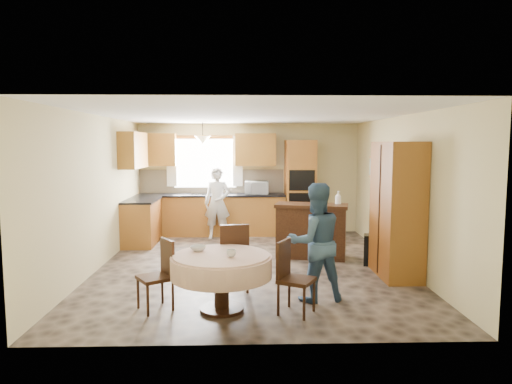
{
  "coord_description": "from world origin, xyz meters",
  "views": [
    {
      "loc": [
        -0.14,
        -7.45,
        2.03
      ],
      "look_at": [
        0.09,
        0.3,
        1.22
      ],
      "focal_mm": 32.0,
      "sensor_mm": 36.0,
      "label": 1
    }
  ],
  "objects_px": {
    "person_dining": "(315,242)",
    "oven_tower": "(300,188)",
    "sideboard": "(311,232)",
    "dining_table": "(221,267)",
    "cupboard": "(397,210)",
    "chair_right": "(291,273)",
    "chair_left": "(160,271)",
    "chair_back": "(234,254)",
    "person_sink": "(217,203)"
  },
  "relations": [
    {
      "from": "sideboard",
      "to": "chair_left",
      "type": "height_order",
      "value": "sideboard"
    },
    {
      "from": "person_sink",
      "to": "person_dining",
      "type": "height_order",
      "value": "person_dining"
    },
    {
      "from": "sideboard",
      "to": "person_sink",
      "type": "distance_m",
      "value": 2.5
    },
    {
      "from": "chair_left",
      "to": "chair_back",
      "type": "height_order",
      "value": "chair_back"
    },
    {
      "from": "oven_tower",
      "to": "cupboard",
      "type": "relative_size",
      "value": 1.03
    },
    {
      "from": "cupboard",
      "to": "chair_back",
      "type": "xyz_separation_m",
      "value": [
        -2.49,
        -0.69,
        -0.5
      ]
    },
    {
      "from": "person_dining",
      "to": "chair_back",
      "type": "bearing_deg",
      "value": -30.5
    },
    {
      "from": "oven_tower",
      "to": "cupboard",
      "type": "height_order",
      "value": "oven_tower"
    },
    {
      "from": "chair_left",
      "to": "chair_right",
      "type": "bearing_deg",
      "value": 50.26
    },
    {
      "from": "cupboard",
      "to": "dining_table",
      "type": "xyz_separation_m",
      "value": [
        -2.62,
        -1.4,
        -0.49
      ]
    },
    {
      "from": "dining_table",
      "to": "chair_right",
      "type": "xyz_separation_m",
      "value": [
        0.84,
        -0.1,
        -0.06
      ]
    },
    {
      "from": "chair_left",
      "to": "person_sink",
      "type": "distance_m",
      "value": 4.27
    },
    {
      "from": "oven_tower",
      "to": "chair_back",
      "type": "bearing_deg",
      "value": -109.48
    },
    {
      "from": "person_dining",
      "to": "oven_tower",
      "type": "bearing_deg",
      "value": -106.16
    },
    {
      "from": "chair_back",
      "to": "chair_left",
      "type": "bearing_deg",
      "value": 25.7
    },
    {
      "from": "chair_back",
      "to": "person_dining",
      "type": "bearing_deg",
      "value": 151.77
    },
    {
      "from": "chair_left",
      "to": "chair_right",
      "type": "relative_size",
      "value": 0.98
    },
    {
      "from": "oven_tower",
      "to": "chair_back",
      "type": "relative_size",
      "value": 2.21
    },
    {
      "from": "chair_left",
      "to": "person_sink",
      "type": "relative_size",
      "value": 0.56
    },
    {
      "from": "dining_table",
      "to": "person_sink",
      "type": "height_order",
      "value": "person_sink"
    },
    {
      "from": "sideboard",
      "to": "person_dining",
      "type": "relative_size",
      "value": 0.83
    },
    {
      "from": "cupboard",
      "to": "person_dining",
      "type": "distance_m",
      "value": 1.79
    },
    {
      "from": "cupboard",
      "to": "chair_right",
      "type": "height_order",
      "value": "cupboard"
    },
    {
      "from": "cupboard",
      "to": "person_sink",
      "type": "xyz_separation_m",
      "value": [
        -2.9,
        2.92,
        -0.27
      ]
    },
    {
      "from": "chair_right",
      "to": "person_sink",
      "type": "distance_m",
      "value": 4.57
    },
    {
      "from": "sideboard",
      "to": "cupboard",
      "type": "bearing_deg",
      "value": -32.17
    },
    {
      "from": "oven_tower",
      "to": "chair_left",
      "type": "bearing_deg",
      "value": -116.51
    },
    {
      "from": "dining_table",
      "to": "person_dining",
      "type": "height_order",
      "value": "person_dining"
    },
    {
      "from": "sideboard",
      "to": "cupboard",
      "type": "xyz_separation_m",
      "value": [
        1.13,
        -1.19,
        0.58
      ]
    },
    {
      "from": "cupboard",
      "to": "chair_back",
      "type": "height_order",
      "value": "cupboard"
    },
    {
      "from": "oven_tower",
      "to": "chair_right",
      "type": "distance_m",
      "value": 4.9
    },
    {
      "from": "sideboard",
      "to": "oven_tower",
      "type": "bearing_deg",
      "value": 102.71
    },
    {
      "from": "person_dining",
      "to": "cupboard",
      "type": "bearing_deg",
      "value": -155.02
    },
    {
      "from": "sideboard",
      "to": "cupboard",
      "type": "relative_size",
      "value": 0.62
    },
    {
      "from": "cupboard",
      "to": "sideboard",
      "type": "bearing_deg",
      "value": 133.51
    },
    {
      "from": "person_dining",
      "to": "chair_left",
      "type": "bearing_deg",
      "value": -4.04
    },
    {
      "from": "chair_back",
      "to": "person_dining",
      "type": "distance_m",
      "value": 1.15
    },
    {
      "from": "oven_tower",
      "to": "person_dining",
      "type": "relative_size",
      "value": 1.38
    },
    {
      "from": "cupboard",
      "to": "person_dining",
      "type": "height_order",
      "value": "cupboard"
    },
    {
      "from": "person_dining",
      "to": "dining_table",
      "type": "bearing_deg",
      "value": 4.68
    },
    {
      "from": "chair_left",
      "to": "person_dining",
      "type": "bearing_deg",
      "value": 64.45
    },
    {
      "from": "sideboard",
      "to": "dining_table",
      "type": "bearing_deg",
      "value": -105.57
    },
    {
      "from": "person_sink",
      "to": "person_dining",
      "type": "distance_m",
      "value": 4.24
    },
    {
      "from": "oven_tower",
      "to": "person_sink",
      "type": "bearing_deg",
      "value": -167.94
    },
    {
      "from": "chair_back",
      "to": "chair_right",
      "type": "bearing_deg",
      "value": 121.74
    },
    {
      "from": "sideboard",
      "to": "dining_table",
      "type": "relative_size",
      "value": 1.04
    },
    {
      "from": "cupboard",
      "to": "dining_table",
      "type": "relative_size",
      "value": 1.68
    },
    {
      "from": "sideboard",
      "to": "person_dining",
      "type": "distance_m",
      "value": 2.28
    },
    {
      "from": "sideboard",
      "to": "person_sink",
      "type": "height_order",
      "value": "person_sink"
    },
    {
      "from": "oven_tower",
      "to": "chair_left",
      "type": "xyz_separation_m",
      "value": [
        -2.31,
        -4.63,
        -0.58
      ]
    }
  ]
}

